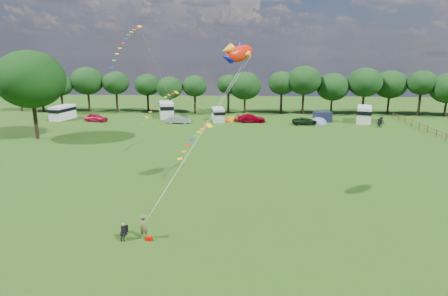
# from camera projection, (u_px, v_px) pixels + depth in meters

# --- Properties ---
(ground_plane) EXTENTS (180.00, 180.00, 0.00)m
(ground_plane) POSITION_uv_depth(u_px,v_px,m) (218.00, 224.00, 28.84)
(ground_plane) COLOR black
(ground_plane) RESTS_ON ground
(tree_line) EXTENTS (102.98, 10.98, 10.27)m
(tree_line) POSITION_uv_depth(u_px,v_px,m) (262.00, 84.00, 80.20)
(tree_line) COLOR black
(tree_line) RESTS_ON ground
(big_tree) EXTENTS (10.00, 10.00, 13.28)m
(big_tree) POSITION_uv_depth(u_px,v_px,m) (30.00, 79.00, 55.47)
(big_tree) COLOR black
(big_tree) RESTS_ON ground
(fence) EXTENTS (0.12, 33.12, 1.20)m
(fence) POSITION_uv_depth(u_px,v_px,m) (432.00, 131.00, 60.20)
(fence) COLOR #472D19
(fence) RESTS_ON ground
(car_a) EXTENTS (4.84, 2.68, 1.53)m
(car_a) POSITION_uv_depth(u_px,v_px,m) (96.00, 118.00, 71.94)
(car_a) COLOR red
(car_a) RESTS_ON ground
(car_b) EXTENTS (4.16, 1.62, 1.46)m
(car_b) POSITION_uv_depth(u_px,v_px,m) (178.00, 120.00, 70.06)
(car_b) COLOR gray
(car_b) RESTS_ON ground
(car_c) EXTENTS (5.31, 2.48, 1.56)m
(car_c) POSITION_uv_depth(u_px,v_px,m) (251.00, 118.00, 71.11)
(car_c) COLOR maroon
(car_c) RESTS_ON ground
(car_d) EXTENTS (5.07, 2.71, 1.32)m
(car_d) POSITION_uv_depth(u_px,v_px,m) (305.00, 121.00, 68.78)
(car_d) COLOR black
(car_d) RESTS_ON ground
(campervan_a) EXTENTS (3.39, 5.94, 2.74)m
(campervan_a) POSITION_uv_depth(u_px,v_px,m) (63.00, 112.00, 74.25)
(campervan_a) COLOR silver
(campervan_a) RESTS_ON ground
(campervan_b) EXTENTS (4.22, 6.80, 3.10)m
(campervan_b) POSITION_uv_depth(u_px,v_px,m) (166.00, 109.00, 76.83)
(campervan_b) COLOR silver
(campervan_b) RESTS_ON ground
(campervan_c) EXTENTS (2.98, 5.41, 2.51)m
(campervan_c) POSITION_uv_depth(u_px,v_px,m) (218.00, 114.00, 72.60)
(campervan_c) COLOR silver
(campervan_c) RESTS_ON ground
(campervan_d) EXTENTS (4.24, 6.56, 2.98)m
(campervan_d) POSITION_uv_depth(u_px,v_px,m) (364.00, 114.00, 71.26)
(campervan_d) COLOR silver
(campervan_d) RESTS_ON ground
(tent_orange) EXTENTS (2.64, 2.89, 2.06)m
(tent_orange) POSITION_uv_depth(u_px,v_px,m) (231.00, 121.00, 72.31)
(tent_orange) COLOR orange
(tent_orange) RESTS_ON ground
(tent_greyblue) EXTENTS (3.40, 3.73, 2.53)m
(tent_greyblue) POSITION_uv_depth(u_px,v_px,m) (318.00, 124.00, 69.52)
(tent_greyblue) COLOR slate
(tent_greyblue) RESTS_ON ground
(awning_navy) EXTENTS (3.38, 2.86, 1.95)m
(awning_navy) POSITION_uv_depth(u_px,v_px,m) (322.00, 117.00, 71.89)
(awning_navy) COLOR #181B33
(awning_navy) RESTS_ON ground
(kite_flyer) EXTENTS (0.69, 0.57, 1.63)m
(kite_flyer) POSITION_uv_depth(u_px,v_px,m) (144.00, 227.00, 26.42)
(kite_flyer) COLOR brown
(kite_flyer) RESTS_ON ground
(camp_chair) EXTENTS (0.62, 0.64, 1.23)m
(camp_chair) POSITION_uv_depth(u_px,v_px,m) (124.00, 229.00, 26.28)
(camp_chair) COLOR #99999E
(camp_chair) RESTS_ON ground
(kite_bag) EXTENTS (0.46, 0.34, 0.30)m
(kite_bag) POSITION_uv_depth(u_px,v_px,m) (149.00, 239.00, 26.19)
(kite_bag) COLOR #D10800
(kite_bag) RESTS_ON ground
(fish_kite) EXTENTS (3.33, 3.49, 2.05)m
(fish_kite) POSITION_uv_depth(u_px,v_px,m) (237.00, 54.00, 31.52)
(fish_kite) COLOR red
(fish_kite) RESTS_ON ground
(streamer_kite_a) EXTENTS (3.32, 5.49, 5.74)m
(streamer_kite_a) POSITION_uv_depth(u_px,v_px,m) (128.00, 39.00, 51.06)
(streamer_kite_a) COLOR orange
(streamer_kite_a) RESTS_ON ground
(streamer_kite_b) EXTENTS (4.18, 4.69, 3.79)m
(streamer_kite_b) POSITION_uv_depth(u_px,v_px,m) (163.00, 102.00, 48.91)
(streamer_kite_b) COLOR #F8A800
(streamer_kite_b) RESTS_ON ground
(streamer_kite_c) EXTENTS (3.15, 4.93, 2.79)m
(streamer_kite_c) POSITION_uv_depth(u_px,v_px,m) (198.00, 136.00, 38.88)
(streamer_kite_c) COLOR #EAD201
(streamer_kite_c) RESTS_ON ground
(walker_a) EXTENTS (0.81, 0.53, 1.60)m
(walker_a) POSITION_uv_depth(u_px,v_px,m) (378.00, 123.00, 66.10)
(walker_a) COLOR black
(walker_a) RESTS_ON ground
(walker_b) EXTENTS (1.23, 0.57, 1.90)m
(walker_b) POSITION_uv_depth(u_px,v_px,m) (381.00, 122.00, 66.45)
(walker_b) COLOR black
(walker_b) RESTS_ON ground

